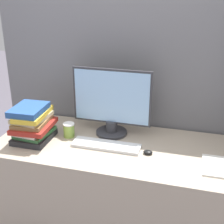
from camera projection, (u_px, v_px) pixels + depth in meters
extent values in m
cube|color=slate|center=(129.00, 107.00, 2.37)|extent=(2.02, 0.04, 1.71)
cube|color=tan|center=(116.00, 190.00, 2.21)|extent=(1.62, 0.70, 0.73)
cylinder|color=#333338|center=(112.00, 132.00, 2.23)|extent=(0.22, 0.22, 0.02)
cylinder|color=#333338|center=(112.00, 126.00, 2.21)|extent=(0.08, 0.08, 0.08)
cube|color=#333338|center=(112.00, 97.00, 2.13)|extent=(0.55, 0.02, 0.39)
cube|color=#8CB7E5|center=(111.00, 97.00, 2.12)|extent=(0.52, 0.01, 0.36)
cube|color=silver|center=(106.00, 145.00, 2.05)|extent=(0.45, 0.13, 0.02)
ellipsoid|color=black|center=(148.00, 152.00, 1.96)|extent=(0.06, 0.05, 0.02)
cylinder|color=#8CB247|center=(69.00, 130.00, 2.17)|extent=(0.08, 0.08, 0.09)
cylinder|color=white|center=(69.00, 124.00, 2.15)|extent=(0.08, 0.08, 0.01)
cube|color=#262628|center=(34.00, 137.00, 2.14)|extent=(0.23, 0.27, 0.04)
cube|color=#38723F|center=(35.00, 132.00, 2.13)|extent=(0.22, 0.26, 0.02)
cube|color=silver|center=(32.00, 129.00, 2.12)|extent=(0.19, 0.25, 0.03)
cube|color=maroon|center=(34.00, 126.00, 2.10)|extent=(0.25, 0.30, 0.03)
cube|color=olive|center=(32.00, 121.00, 2.10)|extent=(0.22, 0.27, 0.03)
cube|color=#C6B78C|center=(32.00, 117.00, 2.10)|extent=(0.21, 0.27, 0.03)
cube|color=gold|center=(33.00, 114.00, 2.08)|extent=(0.20, 0.31, 0.03)
cube|color=#264C8C|center=(29.00, 109.00, 2.05)|extent=(0.21, 0.26, 0.04)
cube|color=white|center=(220.00, 167.00, 1.82)|extent=(0.21, 0.24, 0.01)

